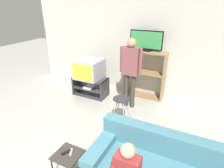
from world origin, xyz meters
name	(u,v)px	position (x,y,z in m)	size (l,w,h in m)	color
wall_back	(135,46)	(0.00, 3.84, 1.30)	(6.40, 0.06, 2.60)	beige
tv_stand	(91,86)	(-0.95, 2.99, 0.25)	(0.94, 0.48, 0.51)	#38383D
television_main	(89,69)	(-0.97, 3.00, 0.76)	(0.68, 0.67, 0.50)	#B2B2B7
media_shelf	(144,74)	(0.39, 3.59, 0.65)	(1.08, 0.36, 1.27)	#9E7A51
television_flat	(146,41)	(0.36, 3.61, 1.51)	(0.84, 0.20, 0.51)	black
folding_stool	(121,104)	(0.36, 2.11, 0.49)	(0.41, 0.37, 0.62)	#99999E
snack_table	(68,157)	(0.21, 0.57, 0.34)	(0.38, 0.38, 0.40)	#38332D
remote_control_black	(66,152)	(0.17, 0.58, 0.41)	(0.04, 0.14, 0.02)	black
remote_control_white	(71,152)	(0.23, 0.62, 0.41)	(0.04, 0.14, 0.02)	gray
person_standing_adult	(130,67)	(0.25, 2.88, 1.04)	(0.53, 0.21, 1.70)	#3D3833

